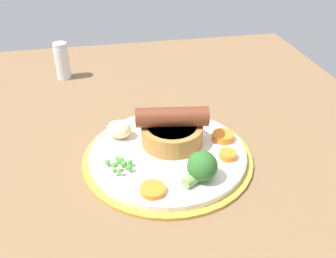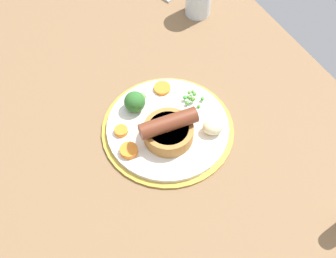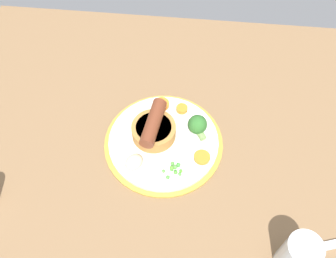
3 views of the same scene
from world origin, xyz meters
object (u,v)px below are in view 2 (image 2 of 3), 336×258
dinner_plate (168,129)px  sausage_pudding (168,130)px  pea_pile (192,98)px  carrot_slice_0 (162,88)px  carrot_slice_6 (129,150)px  carrot_slice_1 (121,131)px  broccoli_floret_near (135,102)px  potato_chunk_0 (213,127)px

dinner_plate → sausage_pudding: sausage_pudding is taller
sausage_pudding → dinner_plate: bearing=71.2°
pea_pile → carrot_slice_0: pea_pile is taller
pea_pile → carrot_slice_6: (4.40, -16.80, -0.40)cm
sausage_pudding → carrot_slice_0: bearing=74.3°
dinner_plate → carrot_slice_6: 9.57cm
carrot_slice_1 → sausage_pudding: bearing=52.9°
broccoli_floret_near → carrot_slice_6: 10.62cm
carrot_slice_1 → broccoli_floret_near: bearing=126.5°
sausage_pudding → carrot_slice_0: size_ratio=3.29×
sausage_pudding → broccoli_floret_near: size_ratio=2.19×
pea_pile → carrot_slice_0: 6.81cm
sausage_pudding → pea_pile: bearing=39.7°
broccoli_floret_near → carrot_slice_0: broccoli_floret_near is taller
pea_pile → carrot_slice_6: size_ratio=1.26×
sausage_pudding → carrot_slice_0: sausage_pudding is taller
carrot_slice_6 → potato_chunk_0: bearing=76.2°
potato_chunk_0 → carrot_slice_6: potato_chunk_0 is taller
dinner_plate → carrot_slice_1: bearing=-111.3°
carrot_slice_0 → carrot_slice_6: 16.50cm
sausage_pudding → carrot_slice_6: (-0.83, -8.21, -1.87)cm
potato_chunk_0 → carrot_slice_1: bearing=-119.5°
dinner_plate → potato_chunk_0: 9.09cm
sausage_pudding → broccoli_floret_near: 9.71cm
sausage_pudding → carrot_slice_6: bearing=-177.4°
sausage_pudding → carrot_slice_1: bearing=151.3°
pea_pile → broccoli_floret_near: 11.64cm
carrot_slice_1 → carrot_slice_0: bearing=113.3°
broccoli_floret_near → carrot_slice_6: (8.62, -6.01, -1.51)cm
potato_chunk_0 → carrot_slice_1: (-8.77, -15.50, -0.95)cm
sausage_pudding → carrot_slice_0: (-10.89, 4.86, -2.05)cm
potato_chunk_0 → carrot_slice_0: size_ratio=1.16×
sausage_pudding → carrot_slice_1: size_ratio=4.37×
carrot_slice_1 → carrot_slice_6: size_ratio=0.77×
carrot_slice_1 → potato_chunk_0: bearing=60.5°
pea_pile → potato_chunk_0: (8.40, -0.50, 0.48)cm
potato_chunk_0 → carrot_slice_0: 14.47cm
sausage_pudding → broccoli_floret_near: (-9.45, -2.20, -0.36)cm
potato_chunk_0 → carrot_slice_6: bearing=-103.8°
carrot_slice_1 → carrot_slice_6: (4.77, -0.80, 0.07)cm
dinner_plate → carrot_slice_6: carrot_slice_6 is taller
broccoli_floret_near → carrot_slice_6: size_ratio=1.53×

